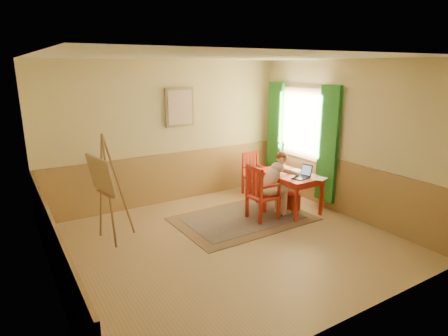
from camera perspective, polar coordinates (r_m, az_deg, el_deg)
room at (r=5.55m, az=0.77°, el=1.87°), size 5.04×4.54×2.84m
wainscot at (r=6.47m, az=-3.04°, el=-4.53°), size 5.00×4.50×1.00m
window at (r=7.88m, az=11.47°, el=5.13°), size 0.12×2.01×2.20m
wall_portrait at (r=7.50m, az=-6.71°, el=9.12°), size 0.60×0.05×0.76m
rug at (r=6.89m, az=2.94°, el=-7.64°), size 2.43×1.65×0.02m
table at (r=7.24m, az=9.82°, el=-1.47°), size 0.74×1.21×0.72m
chair_left at (r=6.71m, az=5.59°, el=-3.81°), size 0.47×0.45×1.00m
chair_back at (r=8.07m, az=4.47°, el=-0.91°), size 0.43×0.44×0.90m
figure at (r=6.85m, az=7.66°, el=-2.07°), size 0.89×0.39×1.20m
laptop at (r=6.99m, az=11.81°, el=-1.05°), size 0.41×0.29×0.22m
papers at (r=7.21m, az=11.36°, el=-0.86°), size 0.71×1.04×0.00m
vase at (r=7.66m, az=8.80°, el=1.97°), size 0.20×0.25×0.51m
wastebasket at (r=7.38m, az=10.34°, el=-5.00°), size 0.38×0.38×0.33m
easel at (r=5.99m, az=-17.78°, el=-1.64°), size 0.63×0.77×1.72m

